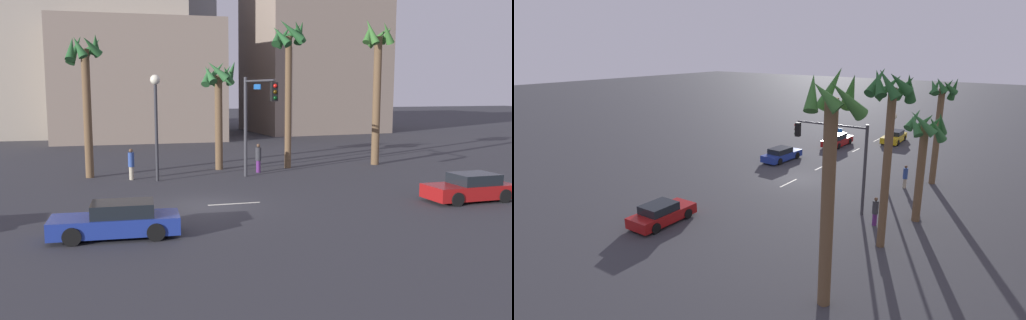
% 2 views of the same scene
% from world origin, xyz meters
% --- Properties ---
extents(ground_plane, '(220.00, 220.00, 0.00)m').
position_xyz_m(ground_plane, '(0.00, 0.00, 0.00)').
color(ground_plane, '#333338').
extents(lane_stripe_2, '(2.40, 0.14, 0.01)m').
position_xyz_m(lane_stripe_2, '(-4.13, 0.00, 0.01)').
color(lane_stripe_2, silver).
rests_on(lane_stripe_2, ground_plane).
extents(lane_stripe_3, '(2.44, 0.14, 0.01)m').
position_xyz_m(lane_stripe_3, '(1.35, 0.00, 0.01)').
color(lane_stripe_3, silver).
rests_on(lane_stripe_3, ground_plane).
extents(car_2, '(4.59, 1.99, 1.27)m').
position_xyz_m(car_2, '(-3.91, -4.22, 0.59)').
color(car_2, navy).
rests_on(car_2, ground_plane).
extents(car_3, '(4.23, 1.99, 1.30)m').
position_xyz_m(car_3, '(12.22, -2.31, 0.61)').
color(car_3, maroon).
rests_on(car_3, ground_plane).
extents(traffic_signal, '(0.50, 5.24, 5.92)m').
position_xyz_m(traffic_signal, '(3.86, 5.46, 4.04)').
color(traffic_signal, '#38383D').
rests_on(traffic_signal, ground_plane).
extents(streetlamp, '(0.56, 0.56, 6.02)m').
position_xyz_m(streetlamp, '(-1.48, 7.04, 4.23)').
color(streetlamp, '#2D2D33').
rests_on(streetlamp, ground_plane).
extents(pedestrian_0, '(0.48, 0.48, 1.81)m').
position_xyz_m(pedestrian_0, '(-2.89, 7.90, 0.96)').
color(pedestrian_0, '#B2A58C').
rests_on(pedestrian_0, ground_plane).
extents(pedestrian_1, '(0.42, 0.42, 1.81)m').
position_xyz_m(pedestrian_1, '(4.93, 8.56, 0.95)').
color(pedestrian_1, '#59266B').
rests_on(pedestrian_1, ground_plane).
extents(palm_tree_0, '(2.47, 2.59, 7.15)m').
position_xyz_m(palm_tree_0, '(2.85, 10.50, 5.25)').
color(palm_tree_0, brown).
rests_on(palm_tree_0, ground_plane).
extents(palm_tree_1, '(2.38, 2.49, 8.46)m').
position_xyz_m(palm_tree_1, '(-5.29, 9.42, 6.09)').
color(palm_tree_1, brown).
rests_on(palm_tree_1, ground_plane).
extents(palm_tree_2, '(2.53, 2.46, 9.68)m').
position_xyz_m(palm_tree_2, '(7.33, 9.79, 7.33)').
color(palm_tree_2, brown).
rests_on(palm_tree_2, ground_plane).
extents(palm_tree_3, '(2.65, 2.62, 9.90)m').
position_xyz_m(palm_tree_3, '(13.69, 9.78, 6.58)').
color(palm_tree_3, brown).
rests_on(palm_tree_3, ground_plane).
extents(building_0, '(19.79, 13.71, 20.35)m').
position_xyz_m(building_0, '(-1.10, 46.91, 10.18)').
color(building_0, gray).
rests_on(building_0, ground_plane).
extents(building_1, '(16.87, 12.56, 12.02)m').
position_xyz_m(building_1, '(-0.92, 33.80, 6.01)').
color(building_1, gray).
rests_on(building_1, ground_plane).
extents(building_2, '(15.87, 13.55, 19.11)m').
position_xyz_m(building_2, '(20.16, 38.01, 9.56)').
color(building_2, gray).
rests_on(building_2, ground_plane).
extents(building_3, '(20.29, 12.35, 21.95)m').
position_xyz_m(building_3, '(-5.13, 39.37, 10.97)').
color(building_3, '#9E9384').
rests_on(building_3, ground_plane).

